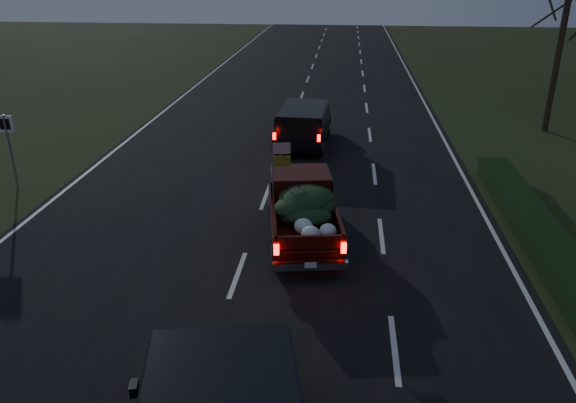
# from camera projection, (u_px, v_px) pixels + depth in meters

# --- Properties ---
(ground) EXTENTS (120.00, 120.00, 0.00)m
(ground) POSITION_uv_depth(u_px,v_px,m) (238.00, 275.00, 13.67)
(ground) COLOR black
(ground) RESTS_ON ground
(road_asphalt) EXTENTS (14.00, 120.00, 0.02)m
(road_asphalt) POSITION_uv_depth(u_px,v_px,m) (238.00, 275.00, 13.67)
(road_asphalt) COLOR black
(road_asphalt) RESTS_ON ground
(hedge_row) EXTENTS (1.00, 10.00, 0.60)m
(hedge_row) POSITION_uv_depth(u_px,v_px,m) (534.00, 225.00, 15.57)
(hedge_row) COLOR black
(hedge_row) RESTS_ON ground
(route_sign) EXTENTS (0.55, 0.08, 2.50)m
(route_sign) POSITION_uv_depth(u_px,v_px,m) (8.00, 140.00, 18.39)
(route_sign) COLOR gray
(route_sign) RESTS_ON ground
(bare_tree_far) EXTENTS (3.60, 3.60, 7.00)m
(bare_tree_far) POSITION_uv_depth(u_px,v_px,m) (567.00, 9.00, 23.36)
(bare_tree_far) COLOR black
(bare_tree_far) RESTS_ON ground
(pickup_truck) EXTENTS (2.42, 4.79, 2.40)m
(pickup_truck) POSITION_uv_depth(u_px,v_px,m) (302.00, 206.00, 15.33)
(pickup_truck) COLOR #3E0D08
(pickup_truck) RESTS_ON ground
(lead_suv) EXTENTS (2.13, 4.62, 1.30)m
(lead_suv) POSITION_uv_depth(u_px,v_px,m) (304.00, 122.00, 23.10)
(lead_suv) COLOR black
(lead_suv) RESTS_ON ground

